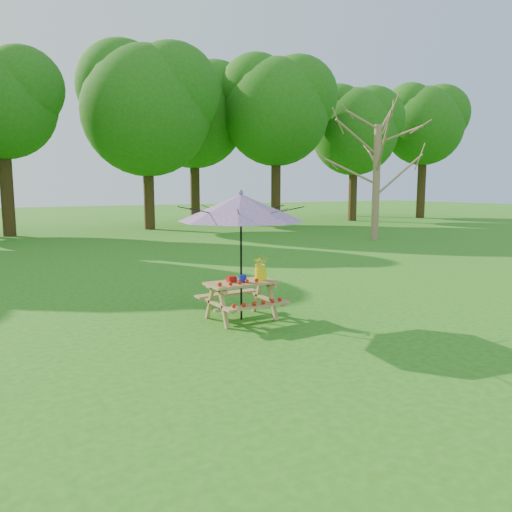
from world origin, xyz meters
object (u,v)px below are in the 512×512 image
bare_tree (380,75)px  flower_bucket (261,266)px  picnic_table (241,301)px  patio_umbrella (241,208)px

bare_tree → flower_bucket: bearing=-142.4°
picnic_table → flower_bucket: 0.70m
bare_tree → flower_bucket: 15.47m
bare_tree → patio_umbrella: bearing=-143.4°
bare_tree → patio_umbrella: bare_tree is taller
flower_bucket → patio_umbrella: bearing=174.9°
flower_bucket → bare_tree: bearing=37.6°
picnic_table → bare_tree: bearing=36.6°
bare_tree → picnic_table: bare_tree is taller
patio_umbrella → flower_bucket: bearing=-5.1°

